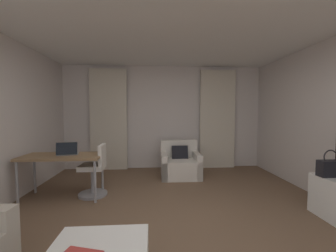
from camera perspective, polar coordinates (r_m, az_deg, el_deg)
The scene contains 10 objects.
ground_plane at distance 2.88m, azimuth 2.29°, elevation -26.07°, with size 12.00×12.00×0.00m, color brown.
wall_window at distance 5.52m, azimuth -1.15°, elevation 2.29°, with size 5.12×0.06×2.60m.
ceiling at distance 2.78m, azimuth 2.45°, elevation 29.34°, with size 5.12×6.12×0.06m, color white.
curtain_left_panel at distance 5.50m, azimuth -15.55°, elevation 1.63°, with size 0.90×0.06×2.50m.
curtain_right_panel at distance 5.64m, azimuth 13.03°, elevation 1.72°, with size 0.90×0.06×2.50m.
armchair at distance 4.87m, azimuth 3.27°, elevation -10.19°, with size 0.86×0.79×0.78m.
desk at distance 3.99m, azimuth -26.28°, elevation -7.88°, with size 1.27×0.59×0.72m.
desk_chair at distance 3.96m, azimuth -18.91°, elevation -11.70°, with size 0.48×0.48×0.88m.
laptop at distance 3.96m, azimuth -25.20°, elevation -6.32°, with size 0.37×0.31×0.22m.
handbag_primary at distance 3.68m, azimuth 37.18°, elevation -8.87°, with size 0.30×0.14×0.37m.
Camera 1 is at (-0.28, -2.48, 1.42)m, focal length 22.87 mm.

